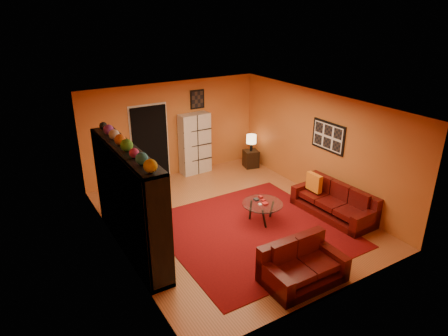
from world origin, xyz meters
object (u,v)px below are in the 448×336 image
tv (134,206)px  table_lamp (251,140)px  loveseat (300,265)px  bowl_chair (139,197)px  entertainment_unit (129,200)px  side_table (251,159)px  coffee_table (262,205)px  sofa (336,203)px  storage_cabinet (195,144)px

tv → table_lamp: bearing=-61.1°
loveseat → bowl_chair: size_ratio=1.82×
entertainment_unit → bowl_chair: bearing=65.5°
tv → side_table: bearing=-61.1°
loveseat → coffee_table: (0.61, 1.95, 0.12)m
tv → sofa: tv is taller
entertainment_unit → side_table: bearing=27.7°
coffee_table → side_table: 3.23m
side_table → storage_cabinet: bearing=162.9°
coffee_table → bowl_chair: size_ratio=1.14×
coffee_table → sofa: bearing=-20.1°
sofa → loveseat: bearing=-151.3°
bowl_chair → table_lamp: table_lamp is taller
loveseat → table_lamp: bearing=-24.9°
loveseat → side_table: (2.23, 4.73, -0.04)m
entertainment_unit → tv: bearing=-59.4°
sofa → side_table: bearing=87.5°
bowl_chair → side_table: (3.75, 0.89, -0.09)m
entertainment_unit → side_table: entertainment_unit is taller
sofa → side_table: size_ratio=3.95×
loveseat → storage_cabinet: bearing=-6.8°
tv → sofa: 4.52m
loveseat → coffee_table: bearing=-17.1°
coffee_table → table_lamp: (1.62, 2.78, 0.44)m
entertainment_unit → bowl_chair: entertainment_unit is taller
coffee_table → table_lamp: 3.25m
tv → loveseat: (2.12, -2.34, -0.68)m
tv → side_table: (4.35, 2.40, -0.72)m
loveseat → table_lamp: (2.23, 4.73, 0.55)m
side_table → entertainment_unit: bearing=-152.3°
entertainment_unit → table_lamp: size_ratio=6.24×
sofa → storage_cabinet: storage_cabinet is taller
entertainment_unit → table_lamp: 4.98m
storage_cabinet → sofa: bearing=-70.5°
entertainment_unit → sofa: bearing=-13.6°
storage_cabinet → bowl_chair: (-2.17, -1.38, -0.52)m
storage_cabinet → side_table: (1.58, -0.49, -0.61)m
storage_cabinet → entertainment_unit: bearing=-138.0°
storage_cabinet → bowl_chair: bearing=-150.4°
coffee_table → storage_cabinet: bearing=89.3°
entertainment_unit → loveseat: bearing=-48.1°
tv → coffee_table: tv is taller
bowl_chair → storage_cabinet: bearing=32.4°
tv → storage_cabinet: 4.00m
side_table → bowl_chair: bearing=-166.6°
coffee_table → bowl_chair: bearing=138.4°
entertainment_unit → sofa: (4.41, -1.06, -0.76)m
storage_cabinet → bowl_chair: storage_cabinet is taller
entertainment_unit → table_lamp: bearing=27.7°
tv → bowl_chair: bearing=-21.7°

